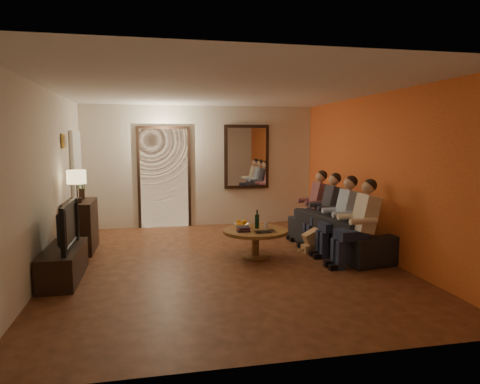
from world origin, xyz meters
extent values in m
cube|color=#462312|center=(0.00, 0.00, 0.00)|extent=(5.00, 6.00, 0.01)
cube|color=white|center=(0.00, 0.00, 2.60)|extent=(5.00, 6.00, 0.01)
cube|color=beige|center=(0.00, 3.00, 1.30)|extent=(5.00, 0.02, 2.60)
cube|color=beige|center=(0.00, -3.00, 1.30)|extent=(5.00, 0.02, 2.60)
cube|color=beige|center=(-2.50, 0.00, 1.30)|extent=(0.02, 6.00, 2.60)
cube|color=beige|center=(2.50, 0.00, 1.30)|extent=(0.02, 6.00, 2.60)
cube|color=#D55A24|center=(2.49, 0.00, 1.30)|extent=(0.01, 6.00, 2.60)
cube|color=#FFE0A5|center=(-0.80, 2.98, 1.05)|extent=(1.00, 0.06, 2.10)
cube|color=black|center=(-0.80, 2.97, 1.05)|extent=(1.12, 0.04, 2.22)
cube|color=silver|center=(-0.55, 2.98, 0.90)|extent=(0.45, 0.03, 1.70)
cube|color=black|center=(1.00, 2.96, 1.50)|extent=(1.00, 0.05, 1.40)
cube|color=white|center=(1.00, 2.93, 1.50)|extent=(0.86, 0.02, 1.26)
cube|color=white|center=(-2.46, 2.30, 1.02)|extent=(0.06, 0.85, 2.04)
cube|color=#B28C33|center=(-2.47, 1.30, 1.85)|extent=(0.03, 0.28, 0.24)
cube|color=brown|center=(-2.46, 1.30, 1.85)|extent=(0.01, 0.22, 0.18)
cube|color=black|center=(-2.25, 1.21, 0.43)|extent=(0.45, 0.96, 0.86)
cube|color=black|center=(-2.25, -0.32, 0.22)|extent=(0.45, 1.29, 0.43)
imported|color=black|center=(-2.25, -0.32, 0.74)|extent=(1.06, 0.14, 0.61)
imported|color=black|center=(2.04, 0.32, 0.32)|extent=(2.30, 1.21, 0.64)
cylinder|color=brown|center=(0.54, 0.22, 0.23)|extent=(1.21, 1.21, 0.45)
imported|color=white|center=(0.36, 0.44, 0.48)|extent=(0.26, 0.26, 0.06)
cylinder|color=silver|center=(0.72, 0.27, 0.50)|extent=(0.06, 0.06, 0.10)
imported|color=black|center=(0.64, -0.06, 0.46)|extent=(0.36, 0.26, 0.03)
camera|label=1|loc=(-1.06, -6.26, 1.86)|focal=32.00mm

